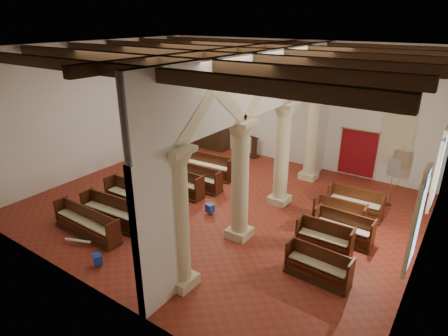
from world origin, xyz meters
TOP-DOWN VIEW (x-y plane):
  - floor at (0.00, 0.00)m, footprint 14.00×14.00m
  - ceiling at (0.00, 0.00)m, footprint 14.00×14.00m
  - wall_back at (0.00, 6.00)m, footprint 14.00×0.02m
  - wall_front at (0.00, -6.00)m, footprint 14.00×0.02m
  - wall_left at (-7.00, 0.00)m, footprint 0.02×12.00m
  - wall_right at (7.00, 0.00)m, footprint 0.02×12.00m
  - ceiling_beams at (0.00, 0.00)m, footprint 13.80×11.80m
  - arcade at (1.80, 0.00)m, footprint 0.90×11.90m
  - window_right_a at (6.98, -1.50)m, footprint 0.03×1.00m
  - window_right_b at (6.98, 2.50)m, footprint 0.03×1.00m
  - window_back at (5.00, 5.98)m, footprint 1.00×0.03m
  - pipe_organ at (-4.50, 5.50)m, footprint 2.10×0.85m
  - lectern at (-1.71, 5.49)m, footprint 0.60×0.64m
  - dossal_curtain at (3.50, 5.92)m, footprint 1.80×0.07m
  - processional_banner at (5.44, 3.81)m, footprint 0.48×0.61m
  - hymnal_box_a at (-0.82, -5.28)m, footprint 0.36×0.33m
  - hymnal_box_b at (-1.70, -2.37)m, footprint 0.40×0.34m
  - hymnal_box_c at (0.05, -0.81)m, footprint 0.36×0.32m
  - tube_heater_a at (-2.28, -4.92)m, footprint 0.88×0.42m
  - tube_heater_b at (-2.93, -4.06)m, footprint 1.02×0.28m
  - nave_pew_0 at (-2.56, -4.35)m, footprint 2.93×0.70m
  - nave_pew_1 at (-2.12, -3.38)m, footprint 3.09×0.92m
  - nave_pew_2 at (-2.17, -2.19)m, footprint 3.39×0.76m
  - nave_pew_3 at (-2.63, -1.14)m, footprint 2.64×0.73m
  - nave_pew_4 at (-2.49, -0.14)m, footprint 3.15×0.71m
  - nave_pew_5 at (-2.14, 0.75)m, footprint 3.03×0.72m
  - nave_pew_6 at (-2.49, 2.06)m, footprint 3.19×0.89m
  - aisle_pew_0 at (4.82, -2.11)m, footprint 1.88×0.71m
  - aisle_pew_1 at (4.48, -0.74)m, footprint 1.76×0.74m
  - aisle_pew_2 at (4.77, 0.23)m, footprint 1.95×0.72m
  - aisle_pew_3 at (4.39, 0.96)m, footprint 1.78×0.76m
  - aisle_pew_4 at (4.57, 2.21)m, footprint 2.02×0.79m

SIDE VIEW (x-z plane):
  - floor at x=0.00m, z-range 0.00..0.00m
  - tube_heater_a at x=-2.28m, z-range 0.11..0.21m
  - tube_heater_b at x=-2.93m, z-range 0.11..0.21m
  - hymnal_box_a at x=-0.82m, z-range 0.10..0.39m
  - hymnal_box_c at x=0.05m, z-range 0.10..0.41m
  - hymnal_box_b at x=-1.70m, z-range 0.10..0.46m
  - nave_pew_3 at x=-2.63m, z-range -0.16..0.79m
  - nave_pew_0 at x=-2.56m, z-range -0.16..0.80m
  - aisle_pew_0 at x=4.82m, z-range -0.16..0.80m
  - nave_pew_5 at x=-2.14m, z-range -0.17..0.82m
  - nave_pew_4 at x=-2.49m, z-range -0.18..0.85m
  - aisle_pew_2 at x=4.77m, z-range -0.16..0.84m
  - nave_pew_1 at x=-2.12m, z-range -0.18..0.88m
  - nave_pew_6 at x=-2.49m, z-range -0.18..0.88m
  - aisle_pew_1 at x=4.48m, z-range -0.17..0.86m
  - aisle_pew_3 at x=4.39m, z-range -0.17..0.88m
  - aisle_pew_4 at x=4.57m, z-range -0.18..0.90m
  - nave_pew_2 at x=-2.17m, z-range -0.19..0.94m
  - lectern at x=-1.71m, z-range -0.11..1.13m
  - processional_banner at x=5.44m, z-range -0.31..1.84m
  - dossal_curtain at x=3.50m, z-range 0.08..2.25m
  - pipe_organ at x=-4.50m, z-range -0.83..3.57m
  - window_right_a at x=6.98m, z-range 1.10..3.30m
  - window_right_b at x=6.98m, z-range 1.10..3.30m
  - window_back at x=5.00m, z-range 1.10..3.30m
  - wall_back at x=0.00m, z-range 0.00..6.00m
  - wall_front at x=0.00m, z-range 0.00..6.00m
  - wall_left at x=-7.00m, z-range 0.00..6.00m
  - wall_right at x=7.00m, z-range 0.00..6.00m
  - arcade at x=1.80m, z-range 0.56..6.56m
  - ceiling_beams at x=0.00m, z-range 5.67..5.97m
  - ceiling at x=0.00m, z-range 6.00..6.00m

